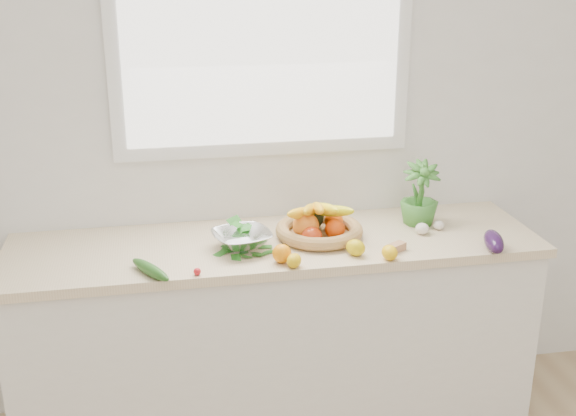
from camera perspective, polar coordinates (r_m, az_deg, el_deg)
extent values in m
cube|color=white|center=(3.19, -1.99, 6.93)|extent=(4.50, 0.02, 2.70)
cube|color=silver|center=(3.25, -0.95, -10.28)|extent=(2.20, 0.58, 0.86)
cube|color=beige|center=(3.05, -0.99, -2.94)|extent=(2.24, 0.62, 0.04)
cube|color=white|center=(3.11, -2.04, 14.08)|extent=(1.30, 0.03, 1.10)
cube|color=white|center=(3.09, -1.98, 14.04)|extent=(1.18, 0.01, 0.98)
sphere|color=orange|center=(2.82, -0.49, -3.62)|extent=(0.08, 0.08, 0.08)
ellipsoid|color=yellow|center=(2.88, 8.03, -3.51)|extent=(0.07, 0.09, 0.06)
ellipsoid|color=#E4B20C|center=(2.78, 0.48, -4.18)|extent=(0.08, 0.09, 0.06)
ellipsoid|color=gold|center=(2.90, 5.37, -3.14)|extent=(0.10, 0.11, 0.07)
sphere|color=#B32F0E|center=(2.96, 1.89, -2.32)|extent=(0.11, 0.11, 0.09)
cube|color=tan|center=(2.96, 8.45, -3.12)|extent=(0.11, 0.09, 0.03)
ellipsoid|color=white|center=(2.96, 1.55, -2.88)|extent=(0.05, 0.05, 0.04)
ellipsoid|color=silver|center=(3.22, 11.82, -1.34)|extent=(0.05, 0.05, 0.04)
ellipsoid|color=white|center=(3.16, 10.55, -1.61)|extent=(0.07, 0.07, 0.05)
ellipsoid|color=#270F37|center=(3.05, 15.95, -2.56)|extent=(0.12, 0.20, 0.08)
ellipsoid|color=#1D5318|center=(2.77, -10.83, -4.80)|extent=(0.17, 0.24, 0.05)
sphere|color=red|center=(2.74, -7.19, -5.01)|extent=(0.03, 0.03, 0.03)
imported|color=#3C7E2E|center=(3.24, 10.37, 0.99)|extent=(0.18, 0.18, 0.30)
cylinder|color=#AB794C|center=(3.08, 2.47, -2.21)|extent=(0.34, 0.34, 0.01)
torus|color=tan|center=(3.07, 2.48, -1.75)|extent=(0.41, 0.41, 0.06)
sphere|color=orange|center=(3.02, 1.42, -1.42)|extent=(0.12, 0.12, 0.11)
sphere|color=#E04207|center=(3.02, 3.74, -1.66)|extent=(0.09, 0.09, 0.09)
sphere|color=#F55707|center=(3.12, 3.63, -1.01)|extent=(0.09, 0.09, 0.08)
ellipsoid|color=#1C3015|center=(3.12, 2.01, -0.68)|extent=(0.10, 0.10, 0.11)
ellipsoid|color=yellow|center=(3.01, 1.17, -0.39)|extent=(0.20, 0.21, 0.11)
ellipsoid|color=gold|center=(3.02, 1.75, -0.13)|extent=(0.14, 0.25, 0.11)
ellipsoid|color=#FFB315|center=(3.02, 2.36, -0.02)|extent=(0.07, 0.25, 0.11)
ellipsoid|color=yellow|center=(3.04, 2.93, -0.05)|extent=(0.10, 0.25, 0.11)
ellipsoid|color=yellow|center=(3.04, 3.56, -0.23)|extent=(0.17, 0.23, 0.11)
cylinder|color=silver|center=(2.96, -3.65, -3.09)|extent=(0.11, 0.11, 0.02)
imported|color=silver|center=(2.95, -3.67, -2.41)|extent=(0.28, 0.28, 0.06)
ellipsoid|color=#236C1B|center=(2.93, -3.69, -1.71)|extent=(0.21, 0.21, 0.07)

